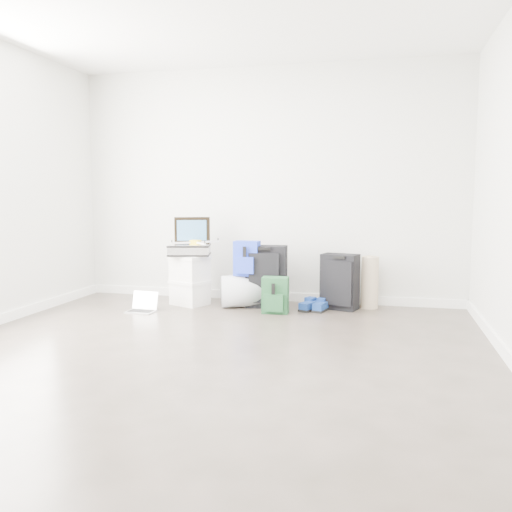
% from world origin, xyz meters
% --- Properties ---
extents(ground, '(5.00, 5.00, 0.00)m').
position_xyz_m(ground, '(0.00, 0.00, 0.00)').
color(ground, '#352E26').
rests_on(ground, ground).
extents(room_envelope, '(4.52, 5.02, 2.71)m').
position_xyz_m(room_envelope, '(0.00, 0.02, 1.72)').
color(room_envelope, silver).
rests_on(room_envelope, ground).
extents(boxes_stack, '(0.49, 0.45, 0.56)m').
position_xyz_m(boxes_stack, '(-0.80, 2.03, 0.28)').
color(boxes_stack, silver).
rests_on(boxes_stack, ground).
extents(briefcase, '(0.51, 0.42, 0.13)m').
position_xyz_m(briefcase, '(-0.80, 2.03, 0.62)').
color(briefcase, '#B2B2B7').
rests_on(briefcase, boxes_stack).
extents(painting, '(0.39, 0.16, 0.30)m').
position_xyz_m(painting, '(-0.80, 2.13, 0.84)').
color(painting, black).
rests_on(painting, briefcase).
extents(drone, '(0.44, 0.44, 0.05)m').
position_xyz_m(drone, '(-0.72, 2.01, 0.71)').
color(drone, gold).
rests_on(drone, briefcase).
extents(duffel_bag, '(0.66, 0.54, 0.35)m').
position_xyz_m(duffel_bag, '(-0.13, 2.07, 0.18)').
color(duffel_bag, gray).
rests_on(duffel_bag, ground).
extents(blue_backpack, '(0.28, 0.21, 0.38)m').
position_xyz_m(blue_backpack, '(-0.13, 2.04, 0.54)').
color(blue_backpack, '#1A3AA9').
rests_on(blue_backpack, duffel_bag).
extents(large_suitcase, '(0.46, 0.32, 0.68)m').
position_xyz_m(large_suitcase, '(0.07, 2.11, 0.34)').
color(large_suitcase, black).
rests_on(large_suitcase, ground).
extents(green_backpack, '(0.28, 0.21, 0.38)m').
position_xyz_m(green_backpack, '(0.23, 1.81, 0.18)').
color(green_backpack, '#153C1F').
rests_on(green_backpack, ground).
extents(carry_on, '(0.43, 0.34, 0.60)m').
position_xyz_m(carry_on, '(0.87, 2.17, 0.30)').
color(carry_on, black).
rests_on(carry_on, ground).
extents(shoes, '(0.32, 0.31, 0.10)m').
position_xyz_m(shoes, '(0.63, 2.03, 0.05)').
color(shoes, black).
rests_on(shoes, ground).
extents(rolled_rug, '(0.19, 0.19, 0.57)m').
position_xyz_m(rolled_rug, '(1.19, 2.30, 0.28)').
color(rolled_rug, tan).
rests_on(rolled_rug, ground).
extents(laptop, '(0.31, 0.23, 0.21)m').
position_xyz_m(laptop, '(-1.16, 1.56, 0.05)').
color(laptop, silver).
rests_on(laptop, ground).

